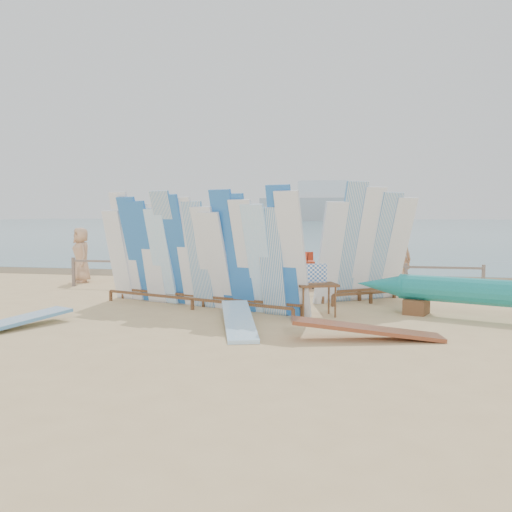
% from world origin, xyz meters
% --- Properties ---
extents(ground, '(160.00, 160.00, 0.00)m').
position_xyz_m(ground, '(0.00, 0.00, 0.00)').
color(ground, '#DBB77E').
rests_on(ground, ground).
extents(ocean, '(320.00, 240.00, 0.02)m').
position_xyz_m(ocean, '(0.00, 128.00, 0.00)').
color(ocean, slate).
rests_on(ocean, ground).
extents(wet_sand_strip, '(40.00, 2.60, 0.01)m').
position_xyz_m(wet_sand_strip, '(0.00, 7.20, 0.00)').
color(wet_sand_strip, brown).
rests_on(wet_sand_strip, ground).
extents(distant_ship, '(45.00, 8.00, 14.00)m').
position_xyz_m(distant_ship, '(-12.00, 180.00, 5.31)').
color(distant_ship, '#999EA3').
rests_on(distant_ship, ocean).
extents(fence, '(12.08, 0.08, 0.90)m').
position_xyz_m(fence, '(0.00, 3.00, 0.63)').
color(fence, '#7D6A5F').
rests_on(fence, ground).
extents(main_surfboard_rack, '(5.56, 2.45, 2.86)m').
position_xyz_m(main_surfboard_rack, '(-0.97, -0.04, 1.28)').
color(main_surfboard_rack, brown).
rests_on(main_surfboard_rack, ground).
extents(side_surfboard_rack, '(2.58, 2.15, 3.04)m').
position_xyz_m(side_surfboard_rack, '(2.92, 1.69, 1.37)').
color(side_surfboard_rack, brown).
rests_on(side_surfboard_rack, ground).
extents(outrigger_canoe, '(6.04, 2.63, 0.89)m').
position_xyz_m(outrigger_canoe, '(5.65, -0.34, 0.57)').
color(outrigger_canoe, brown).
rests_on(outrigger_canoe, ground).
extents(vendor_table, '(1.04, 0.90, 1.16)m').
position_xyz_m(vendor_table, '(1.87, -0.47, 0.39)').
color(vendor_table, brown).
rests_on(vendor_table, ground).
extents(flat_board_a, '(1.34, 2.74, 0.34)m').
position_xyz_m(flat_board_a, '(0.49, -2.04, 0.00)').
color(flat_board_a, '#9CD3F9').
rests_on(flat_board_a, ground).
extents(flat_board_e, '(1.54, 2.71, 0.26)m').
position_xyz_m(flat_board_e, '(-3.87, -3.14, 0.00)').
color(flat_board_e, white).
rests_on(flat_board_e, ground).
extents(flat_board_c, '(2.75, 1.04, 0.38)m').
position_xyz_m(flat_board_c, '(2.96, -2.54, 0.00)').
color(flat_board_c, brown).
rests_on(flat_board_c, ground).
extents(beach_chair_left, '(0.67, 0.68, 0.78)m').
position_xyz_m(beach_chair_left, '(-0.31, 3.70, 0.23)').
color(beach_chair_left, red).
rests_on(beach_chair_left, ground).
extents(beach_chair_right, '(0.82, 0.82, 0.91)m').
position_xyz_m(beach_chair_right, '(2.15, 4.03, 0.27)').
color(beach_chair_right, red).
rests_on(beach_chair_right, ground).
extents(stroller, '(0.67, 0.86, 1.07)m').
position_xyz_m(stroller, '(1.14, 4.18, 0.43)').
color(stroller, red).
rests_on(stroller, ground).
extents(beachgoer_3, '(1.29, 0.70, 1.90)m').
position_xyz_m(beachgoer_3, '(0.23, 6.02, 0.95)').
color(beachgoer_3, tan).
rests_on(beachgoer_3, ground).
extents(beachgoer_9, '(0.98, 1.17, 1.70)m').
position_xyz_m(beachgoer_9, '(4.03, 6.45, 0.85)').
color(beachgoer_9, tan).
rests_on(beachgoer_9, ground).
extents(beachgoer_2, '(0.98, 0.83, 1.82)m').
position_xyz_m(beachgoer_2, '(-1.08, 4.32, 0.91)').
color(beachgoer_2, beige).
rests_on(beachgoer_2, ground).
extents(beachgoer_0, '(0.92, 0.92, 1.80)m').
position_xyz_m(beachgoer_0, '(-6.28, 3.99, 0.90)').
color(beachgoer_0, tan).
rests_on(beachgoer_0, ground).
extents(beachgoer_5, '(0.85, 1.54, 1.59)m').
position_xyz_m(beachgoer_5, '(-0.14, 6.17, 0.79)').
color(beachgoer_5, beige).
rests_on(beachgoer_5, ground).
extents(beachgoer_6, '(0.95, 0.92, 1.83)m').
position_xyz_m(beachgoer_6, '(3.76, 4.12, 0.91)').
color(beachgoer_6, tan).
rests_on(beachgoer_6, ground).
extents(beachgoer_extra_1, '(1.05, 0.60, 1.69)m').
position_xyz_m(beachgoer_extra_1, '(-4.22, 5.47, 0.84)').
color(beachgoer_extra_1, '#8C6042').
rests_on(beachgoer_extra_1, ground).
extents(beachgoer_1, '(0.37, 0.66, 1.79)m').
position_xyz_m(beachgoer_1, '(-2.71, 5.20, 0.90)').
color(beachgoer_1, '#8C6042').
rests_on(beachgoer_1, ground).
extents(beachgoer_7, '(0.66, 0.57, 1.59)m').
position_xyz_m(beachgoer_7, '(4.07, 5.82, 0.79)').
color(beachgoer_7, '#8C6042').
rests_on(beachgoer_7, ground).
extents(beachgoer_4, '(1.14, 0.79, 1.78)m').
position_xyz_m(beachgoer_4, '(0.43, 5.04, 0.89)').
color(beachgoer_4, '#8C6042').
rests_on(beachgoer_4, ground).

